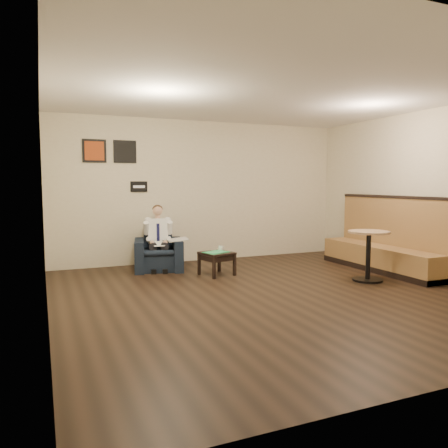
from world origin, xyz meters
name	(u,v)px	position (x,y,z in m)	size (l,w,h in m)	color
ground	(276,294)	(0.00, 0.00, 0.00)	(6.00, 6.00, 0.00)	black
wall_back	(203,191)	(0.00, 3.00, 1.40)	(6.00, 0.02, 2.80)	beige
wall_left	(44,198)	(-3.00, 0.00, 1.40)	(0.02, 6.00, 2.80)	beige
wall_right	(436,193)	(3.00, 0.00, 1.40)	(0.02, 6.00, 2.80)	beige
ceiling	(278,92)	(0.00, 0.00, 2.80)	(6.00, 6.00, 0.02)	white
seating_sign	(139,187)	(-1.30, 2.98, 1.50)	(0.32, 0.02, 0.20)	black
art_print_left	(94,151)	(-2.10, 2.98, 2.15)	(0.42, 0.03, 0.42)	#AD4015
art_print_right	(125,152)	(-1.55, 2.98, 2.15)	(0.42, 0.03, 0.42)	black
armchair	(158,247)	(-1.10, 2.36, 0.41)	(0.84, 0.84, 0.82)	black
seated_man	(159,240)	(-1.12, 2.26, 0.56)	(0.53, 0.80, 1.12)	white
lap_papers	(159,244)	(-1.14, 2.17, 0.50)	(0.19, 0.27, 0.01)	white
newspaper	(178,239)	(-0.78, 2.20, 0.56)	(0.36, 0.44, 0.01)	silver
side_table	(217,264)	(-0.30, 1.51, 0.20)	(0.49, 0.49, 0.40)	black
green_folder	(216,252)	(-0.32, 1.49, 0.40)	(0.40, 0.28, 0.01)	#29CF6D
coffee_mug	(220,248)	(-0.17, 1.66, 0.44)	(0.07, 0.07, 0.08)	white
smartphone	(214,251)	(-0.29, 1.66, 0.40)	(0.12, 0.06, 0.01)	black
banquette	(382,234)	(2.59, 0.75, 0.66)	(0.62, 2.58, 1.32)	olive
cafe_table	(368,256)	(1.78, 0.17, 0.40)	(0.65, 0.65, 0.81)	tan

